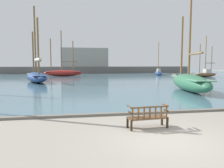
{
  "coord_description": "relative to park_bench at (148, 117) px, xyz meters",
  "views": [
    {
      "loc": [
        -3.01,
        -6.75,
        2.57
      ],
      "look_at": [
        -0.06,
        10.0,
        1.0
      ],
      "focal_mm": 35.0,
      "sensor_mm": 36.0,
      "label": 1
    }
  ],
  "objects": [
    {
      "name": "park_bench",
      "position": [
        0.0,
        0.0,
        0.0
      ],
      "size": [
        1.64,
        0.66,
        0.92
      ],
      "color": "#322113",
      "rests_on": "ground"
    },
    {
      "name": "sailboat_outer_port",
      "position": [
        22.06,
        29.89,
        0.28
      ],
      "size": [
        6.66,
        2.93,
        7.75
      ],
      "color": "brown",
      "rests_on": "harbor_water"
    },
    {
      "name": "quay_edge_kerb",
      "position": [
        0.11,
        2.42,
        -0.41
      ],
      "size": [
        40.0,
        0.3,
        0.12
      ],
      "primitive_type": "cube",
      "color": "slate",
      "rests_on": "ground"
    },
    {
      "name": "sailboat_distant_harbor",
      "position": [
        15.83,
        38.2,
        0.16
      ],
      "size": [
        2.43,
        5.49,
        7.37
      ],
      "color": "navy",
      "rests_on": "harbor_water"
    },
    {
      "name": "sailboat_centre_channel",
      "position": [
        -7.95,
        23.11,
        0.51
      ],
      "size": [
        4.92,
        9.69,
        10.26
      ],
      "color": "navy",
      "rests_on": "harbor_water"
    },
    {
      "name": "sailboat_mid_starboard",
      "position": [
        7.68,
        10.49,
        0.49
      ],
      "size": [
        3.97,
        10.95,
        10.15
      ],
      "color": "#2D6647",
      "rests_on": "harbor_water"
    },
    {
      "name": "far_breakwater",
      "position": [
        -0.15,
        50.82,
        1.56
      ],
      "size": [
        59.44,
        2.4,
        6.8
      ],
      "color": "#66605B",
      "rests_on": "ground"
    },
    {
      "name": "sailboat_nearest_port",
      "position": [
        -5.08,
        37.44,
        0.41
      ],
      "size": [
        7.9,
        2.75,
        9.18
      ],
      "color": "maroon",
      "rests_on": "harbor_water"
    },
    {
      "name": "harbor_water",
      "position": [
        0.11,
        42.57,
        -0.43
      ],
      "size": [
        100.0,
        80.0,
        0.08
      ],
      "primitive_type": "cube",
      "color": "slate",
      "rests_on": "ground"
    },
    {
      "name": "ground_plane",
      "position": [
        0.11,
        -1.43,
        -0.47
      ],
      "size": [
        160.0,
        160.0,
        0.0
      ],
      "primitive_type": "plane",
      "color": "gray"
    }
  ]
}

